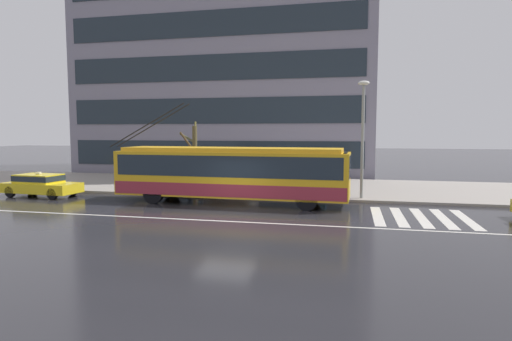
{
  "coord_description": "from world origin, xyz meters",
  "views": [
    {
      "loc": [
        5.37,
        -17.84,
        3.7
      ],
      "look_at": [
        0.64,
        3.37,
        1.7
      ],
      "focal_mm": 29.93,
      "sensor_mm": 36.0,
      "label": 1
    }
  ],
  "objects_px": {
    "bus_shelter": "(228,161)",
    "pedestrian_at_shelter": "(189,165)",
    "trolleybus": "(231,173)",
    "pedestrian_approaching_curb": "(324,178)",
    "street_tree_bare": "(194,154)",
    "street_lamp": "(363,129)",
    "taxi_queued_behind_bus": "(40,184)"
  },
  "relations": [
    {
      "from": "bus_shelter",
      "to": "pedestrian_at_shelter",
      "type": "bearing_deg",
      "value": -166.62
    },
    {
      "from": "trolleybus",
      "to": "pedestrian_approaching_curb",
      "type": "bearing_deg",
      "value": 32.91
    },
    {
      "from": "pedestrian_at_shelter",
      "to": "street_tree_bare",
      "type": "relative_size",
      "value": 0.47
    },
    {
      "from": "trolleybus",
      "to": "pedestrian_approaching_curb",
      "type": "relative_size",
      "value": 7.71
    },
    {
      "from": "bus_shelter",
      "to": "trolleybus",
      "type": "bearing_deg",
      "value": -70.86
    },
    {
      "from": "pedestrian_at_shelter",
      "to": "street_tree_bare",
      "type": "height_order",
      "value": "street_tree_bare"
    },
    {
      "from": "street_lamp",
      "to": "street_tree_bare",
      "type": "distance_m",
      "value": 10.5
    },
    {
      "from": "street_lamp",
      "to": "street_tree_bare",
      "type": "height_order",
      "value": "street_lamp"
    },
    {
      "from": "pedestrian_at_shelter",
      "to": "taxi_queued_behind_bus",
      "type": "bearing_deg",
      "value": -162.12
    },
    {
      "from": "trolleybus",
      "to": "street_tree_bare",
      "type": "distance_m",
      "value": 5.64
    },
    {
      "from": "taxi_queued_behind_bus",
      "to": "street_lamp",
      "type": "bearing_deg",
      "value": 7.62
    },
    {
      "from": "pedestrian_approaching_curb",
      "to": "street_tree_bare",
      "type": "distance_m",
      "value": 8.34
    },
    {
      "from": "street_lamp",
      "to": "pedestrian_at_shelter",
      "type": "bearing_deg",
      "value": 178.83
    },
    {
      "from": "bus_shelter",
      "to": "pedestrian_approaching_curb",
      "type": "bearing_deg",
      "value": -1.14
    },
    {
      "from": "trolleybus",
      "to": "pedestrian_approaching_curb",
      "type": "height_order",
      "value": "trolleybus"
    },
    {
      "from": "trolleybus",
      "to": "street_lamp",
      "type": "distance_m",
      "value": 7.32
    },
    {
      "from": "taxi_queued_behind_bus",
      "to": "bus_shelter",
      "type": "distance_m",
      "value": 10.78
    },
    {
      "from": "trolleybus",
      "to": "street_lamp",
      "type": "height_order",
      "value": "street_lamp"
    },
    {
      "from": "pedestrian_approaching_curb",
      "to": "trolleybus",
      "type": "bearing_deg",
      "value": -147.09
    },
    {
      "from": "street_tree_bare",
      "to": "street_lamp",
      "type": "bearing_deg",
      "value": -10.8
    },
    {
      "from": "pedestrian_approaching_curb",
      "to": "street_tree_bare",
      "type": "bearing_deg",
      "value": 170.74
    },
    {
      "from": "street_lamp",
      "to": "bus_shelter",
      "type": "bearing_deg",
      "value": 174.55
    },
    {
      "from": "bus_shelter",
      "to": "street_tree_bare",
      "type": "relative_size",
      "value": 0.88
    },
    {
      "from": "street_tree_bare",
      "to": "trolleybus",
      "type": "bearing_deg",
      "value": -49.57
    },
    {
      "from": "trolleybus",
      "to": "pedestrian_at_shelter",
      "type": "distance_m",
      "value": 4.12
    },
    {
      "from": "pedestrian_at_shelter",
      "to": "pedestrian_approaching_curb",
      "type": "relative_size",
      "value": 1.19
    },
    {
      "from": "taxi_queued_behind_bus",
      "to": "street_lamp",
      "type": "relative_size",
      "value": 0.73
    },
    {
      "from": "pedestrian_approaching_curb",
      "to": "street_lamp",
      "type": "bearing_deg",
      "value": -16.74
    },
    {
      "from": "taxi_queued_behind_bus",
      "to": "pedestrian_approaching_curb",
      "type": "height_order",
      "value": "pedestrian_approaching_curb"
    },
    {
      "from": "trolleybus",
      "to": "street_lamp",
      "type": "xyz_separation_m",
      "value": [
        6.57,
        2.31,
        2.25
      ]
    },
    {
      "from": "pedestrian_at_shelter",
      "to": "pedestrian_approaching_curb",
      "type": "distance_m",
      "value": 7.82
    },
    {
      "from": "trolleybus",
      "to": "pedestrian_at_shelter",
      "type": "xyz_separation_m",
      "value": [
        -3.27,
        2.51,
        0.13
      ]
    }
  ]
}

